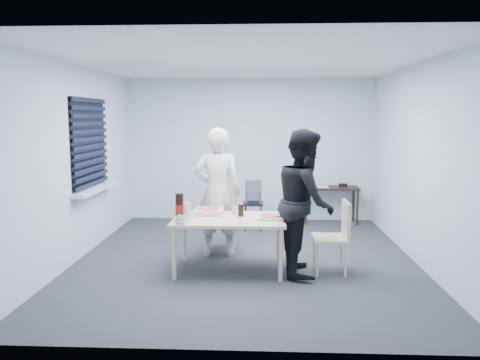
{
  "coord_description": "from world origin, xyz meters",
  "views": [
    {
      "loc": [
        0.21,
        -6.12,
        1.91
      ],
      "look_at": [
        -0.08,
        0.1,
        1.07
      ],
      "focal_mm": 35.0,
      "sensor_mm": 36.0,
      "label": 1
    }
  ],
  "objects_px": {
    "person_white": "(218,192)",
    "soda_bottle": "(180,207)",
    "chair_far": "(223,214)",
    "person_black": "(305,202)",
    "stool": "(253,209)",
    "dining_table": "(229,223)",
    "mug_a": "(182,220)",
    "chair_right": "(337,232)",
    "mug_b": "(235,210)",
    "backpack": "(253,192)",
    "side_table": "(331,191)"
  },
  "relations": [
    {
      "from": "person_black",
      "to": "person_white",
      "type": "bearing_deg",
      "value": 58.8
    },
    {
      "from": "person_black",
      "to": "soda_bottle",
      "type": "xyz_separation_m",
      "value": [
        -1.51,
        -0.12,
        -0.06
      ]
    },
    {
      "from": "person_white",
      "to": "chair_far",
      "type": "bearing_deg",
      "value": -95.9
    },
    {
      "from": "person_black",
      "to": "backpack",
      "type": "relative_size",
      "value": 4.63
    },
    {
      "from": "person_white",
      "to": "backpack",
      "type": "bearing_deg",
      "value": -107.31
    },
    {
      "from": "person_black",
      "to": "stool",
      "type": "distance_m",
      "value": 2.34
    },
    {
      "from": "chair_right",
      "to": "person_white",
      "type": "bearing_deg",
      "value": 156.74
    },
    {
      "from": "person_white",
      "to": "mug_a",
      "type": "relative_size",
      "value": 14.39
    },
    {
      "from": "chair_far",
      "to": "stool",
      "type": "height_order",
      "value": "chair_far"
    },
    {
      "from": "chair_right",
      "to": "mug_a",
      "type": "bearing_deg",
      "value": -170.57
    },
    {
      "from": "chair_right",
      "to": "mug_a",
      "type": "distance_m",
      "value": 1.9
    },
    {
      "from": "chair_far",
      "to": "mug_a",
      "type": "height_order",
      "value": "chair_far"
    },
    {
      "from": "stool",
      "to": "soda_bottle",
      "type": "bearing_deg",
      "value": -110.26
    },
    {
      "from": "person_black",
      "to": "mug_a",
      "type": "xyz_separation_m",
      "value": [
        -1.46,
        -0.29,
        -0.17
      ]
    },
    {
      "from": "dining_table",
      "to": "mug_a",
      "type": "height_order",
      "value": "mug_a"
    },
    {
      "from": "side_table",
      "to": "stool",
      "type": "xyz_separation_m",
      "value": [
        -1.39,
        -0.61,
        -0.22
      ]
    },
    {
      "from": "chair_right",
      "to": "soda_bottle",
      "type": "xyz_separation_m",
      "value": [
        -1.92,
        -0.14,
        0.31
      ]
    },
    {
      "from": "person_white",
      "to": "mug_a",
      "type": "height_order",
      "value": "person_white"
    },
    {
      "from": "chair_far",
      "to": "soda_bottle",
      "type": "xyz_separation_m",
      "value": [
        -0.42,
        -1.15,
        0.31
      ]
    },
    {
      "from": "person_white",
      "to": "backpack",
      "type": "xyz_separation_m",
      "value": [
        0.46,
        1.48,
        -0.23
      ]
    },
    {
      "from": "chair_far",
      "to": "person_black",
      "type": "bearing_deg",
      "value": -43.37
    },
    {
      "from": "person_white",
      "to": "stool",
      "type": "relative_size",
      "value": 3.76
    },
    {
      "from": "stool",
      "to": "soda_bottle",
      "type": "height_order",
      "value": "soda_bottle"
    },
    {
      "from": "stool",
      "to": "backpack",
      "type": "xyz_separation_m",
      "value": [
        0.0,
        -0.01,
        0.3
      ]
    },
    {
      "from": "chair_far",
      "to": "backpack",
      "type": "height_order",
      "value": "chair_far"
    },
    {
      "from": "chair_right",
      "to": "backpack",
      "type": "height_order",
      "value": "chair_right"
    },
    {
      "from": "chair_far",
      "to": "soda_bottle",
      "type": "bearing_deg",
      "value": -110.13
    },
    {
      "from": "stool",
      "to": "mug_a",
      "type": "bearing_deg",
      "value": -107.94
    },
    {
      "from": "chair_right",
      "to": "backpack",
      "type": "distance_m",
      "value": 2.4
    },
    {
      "from": "person_white",
      "to": "mug_b",
      "type": "xyz_separation_m",
      "value": [
        0.26,
        -0.37,
        -0.17
      ]
    },
    {
      "from": "dining_table",
      "to": "stool",
      "type": "xyz_separation_m",
      "value": [
        0.26,
        2.13,
        -0.25
      ]
    },
    {
      "from": "chair_far",
      "to": "person_white",
      "type": "distance_m",
      "value": 0.51
    },
    {
      "from": "backpack",
      "to": "mug_a",
      "type": "distance_m",
      "value": 2.58
    },
    {
      "from": "chair_far",
      "to": "side_table",
      "type": "relative_size",
      "value": 0.9
    },
    {
      "from": "dining_table",
      "to": "soda_bottle",
      "type": "distance_m",
      "value": 0.65
    },
    {
      "from": "person_black",
      "to": "side_table",
      "type": "bearing_deg",
      "value": -14.55
    },
    {
      "from": "person_white",
      "to": "mug_b",
      "type": "distance_m",
      "value": 0.48
    },
    {
      "from": "person_white",
      "to": "side_table",
      "type": "xyz_separation_m",
      "value": [
        1.85,
        2.11,
        -0.31
      ]
    },
    {
      "from": "chair_right",
      "to": "mug_b",
      "type": "height_order",
      "value": "chair_right"
    },
    {
      "from": "person_white",
      "to": "side_table",
      "type": "relative_size",
      "value": 1.8
    },
    {
      "from": "mug_b",
      "to": "mug_a",
      "type": "bearing_deg",
      "value": -134.91
    },
    {
      "from": "dining_table",
      "to": "mug_b",
      "type": "height_order",
      "value": "mug_b"
    },
    {
      "from": "dining_table",
      "to": "stool",
      "type": "height_order",
      "value": "dining_table"
    },
    {
      "from": "side_table",
      "to": "soda_bottle",
      "type": "height_order",
      "value": "soda_bottle"
    },
    {
      "from": "dining_table",
      "to": "backpack",
      "type": "bearing_deg",
      "value": 82.95
    },
    {
      "from": "person_black",
      "to": "chair_right",
      "type": "bearing_deg",
      "value": -86.62
    },
    {
      "from": "person_white",
      "to": "soda_bottle",
      "type": "relative_size",
      "value": 5.36
    },
    {
      "from": "mug_a",
      "to": "soda_bottle",
      "type": "distance_m",
      "value": 0.21
    },
    {
      "from": "side_table",
      "to": "backpack",
      "type": "distance_m",
      "value": 1.52
    },
    {
      "from": "chair_far",
      "to": "person_white",
      "type": "xyz_separation_m",
      "value": [
        -0.04,
        -0.35,
        0.37
      ]
    }
  ]
}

